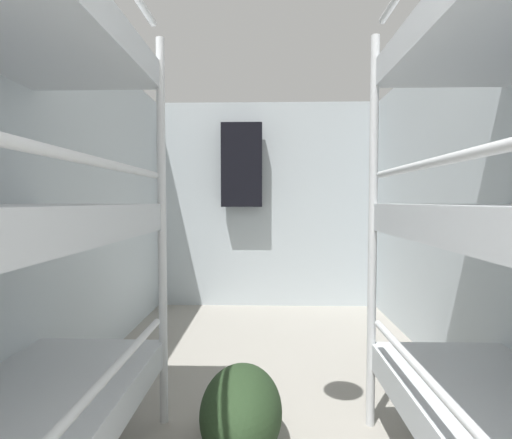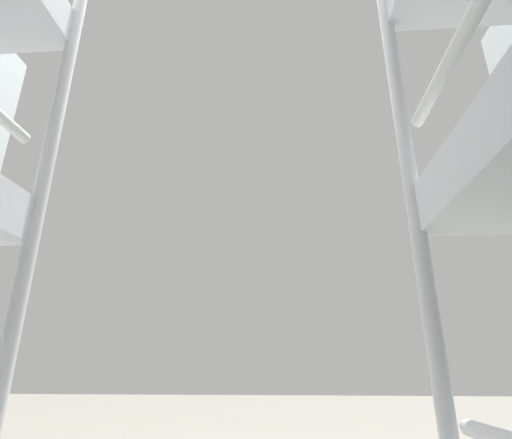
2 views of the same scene
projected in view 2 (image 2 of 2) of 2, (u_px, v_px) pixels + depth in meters
The scene contains 0 objects.
Camera 2 is at (-0.18, 1.62, 0.69)m, focal length 28.00 mm.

